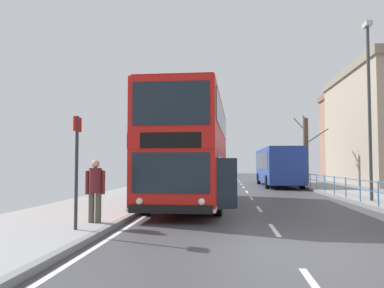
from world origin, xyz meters
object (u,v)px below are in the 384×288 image
at_px(pedestrian_with_backpack, 96,186).
at_px(bare_tree_far_00, 306,149).
at_px(background_bus_far_lane, 278,166).
at_px(background_building_02, 377,134).
at_px(bus_stop_sign_near, 77,160).
at_px(double_decker_bus_main, 192,151).
at_px(street_lamp_far_side, 369,97).

relative_size(pedestrian_with_backpack, bare_tree_far_00, 0.28).
relative_size(background_bus_far_lane, background_building_02, 0.85).
relative_size(bare_tree_far_00, background_building_02, 0.48).
height_order(pedestrian_with_backpack, bus_stop_sign_near, bus_stop_sign_near).
bearing_deg(double_decker_bus_main, pedestrian_with_backpack, -109.51).
bearing_deg(pedestrian_with_backpack, double_decker_bus_main, 70.49).
xyz_separation_m(double_decker_bus_main, pedestrian_with_backpack, (-2.12, -5.99, -1.17)).
bearing_deg(street_lamp_far_side, bare_tree_far_00, 88.23).
relative_size(background_bus_far_lane, bus_stop_sign_near, 3.84).
height_order(double_decker_bus_main, background_building_02, background_building_02).
relative_size(background_bus_far_lane, street_lamp_far_side, 1.33).
bearing_deg(background_building_02, bare_tree_far_00, -125.48).
xyz_separation_m(bus_stop_sign_near, bare_tree_far_00, (10.48, 25.08, 1.26)).
relative_size(pedestrian_with_backpack, bus_stop_sign_near, 0.62).
bearing_deg(background_building_02, street_lamp_far_side, -110.93).
bearing_deg(bare_tree_far_00, street_lamp_far_side, -91.77).
relative_size(street_lamp_far_side, background_building_02, 0.64).
xyz_separation_m(pedestrian_with_backpack, bus_stop_sign_near, (-0.06, -1.20, 0.71)).
distance_m(pedestrian_with_backpack, street_lamp_far_side, 12.84).
height_order(double_decker_bus_main, bare_tree_far_00, bare_tree_far_00).
bearing_deg(background_bus_far_lane, double_decker_bus_main, -109.93).
bearing_deg(double_decker_bus_main, bus_stop_sign_near, -106.91).
distance_m(background_bus_far_lane, background_building_02, 25.80).
height_order(background_bus_far_lane, bus_stop_sign_near, background_bus_far_lane).
distance_m(double_decker_bus_main, background_bus_far_lane, 16.17).
xyz_separation_m(background_bus_far_lane, background_building_02, (15.35, 20.33, 4.08)).
relative_size(background_bus_far_lane, pedestrian_with_backpack, 6.24).
height_order(street_lamp_far_side, bare_tree_far_00, street_lamp_far_side).
bearing_deg(street_lamp_far_side, background_building_02, 69.07).
relative_size(double_decker_bus_main, pedestrian_with_backpack, 6.50).
distance_m(background_bus_far_lane, bus_stop_sign_near, 23.66).
bearing_deg(bus_stop_sign_near, background_bus_far_lane, 71.03).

